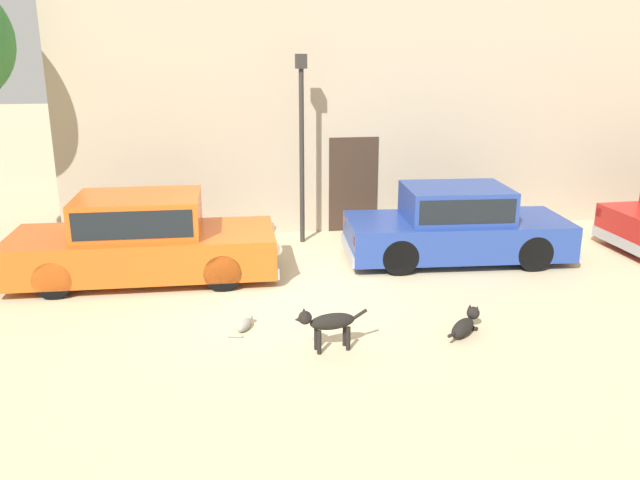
% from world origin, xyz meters
% --- Properties ---
extents(ground_plane, '(80.00, 80.00, 0.00)m').
position_xyz_m(ground_plane, '(0.00, 0.00, 0.00)').
color(ground_plane, '#CCB78E').
extents(parked_sedan_nearest, '(4.79, 1.90, 1.52)m').
position_xyz_m(parked_sedan_nearest, '(-2.25, 1.31, 0.75)').
color(parked_sedan_nearest, '#D15619').
rests_on(parked_sedan_nearest, ground_plane).
extents(parked_sedan_second, '(4.43, 1.99, 1.45)m').
position_xyz_m(parked_sedan_second, '(3.61, 1.48, 0.71)').
color(parked_sedan_second, navy).
rests_on(parked_sedan_second, ground_plane).
extents(apartment_block, '(17.92, 5.15, 8.37)m').
position_xyz_m(apartment_block, '(4.76, 6.43, 4.18)').
color(apartment_block, tan).
rests_on(apartment_block, ground_plane).
extents(stray_dog_spotted, '(1.04, 0.29, 0.65)m').
position_xyz_m(stray_dog_spotted, '(0.51, -2.08, 0.41)').
color(stray_dog_spotted, black).
rests_on(stray_dog_spotted, ground_plane).
extents(stray_dog_tan, '(0.75, 0.78, 0.35)m').
position_xyz_m(stray_dog_tan, '(2.58, -1.85, 0.14)').
color(stray_dog_tan, black).
rests_on(stray_dog_tan, ground_plane).
extents(stray_cat, '(0.41, 0.56, 0.16)m').
position_xyz_m(stray_cat, '(-0.58, -1.20, 0.08)').
color(stray_cat, gray).
rests_on(stray_cat, ground_plane).
extents(street_lamp, '(0.22, 0.22, 3.86)m').
position_xyz_m(street_lamp, '(0.84, 3.13, 2.47)').
color(street_lamp, '#2D2B28').
rests_on(street_lamp, ground_plane).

